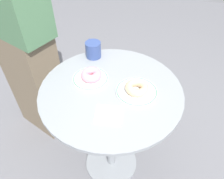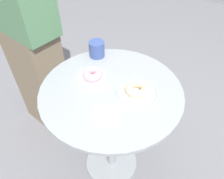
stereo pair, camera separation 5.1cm
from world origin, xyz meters
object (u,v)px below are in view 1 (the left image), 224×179
at_px(cafe_table, 111,118).
at_px(paper_napkin, 108,115).
at_px(donut_pink_frosted, 91,75).
at_px(donut_glazed, 137,88).
at_px(coffee_mug, 93,49).
at_px(plate_left, 90,79).
at_px(person_figure, 20,37).
at_px(plate_right, 137,91).

distance_m(cafe_table, paper_napkin, 0.29).
bearing_deg(donut_pink_frosted, donut_glazed, -1.80).
relative_size(donut_glazed, coffee_mug, 1.01).
xyz_separation_m(plate_left, coffee_mug, (-0.07, 0.20, 0.04)).
relative_size(coffee_mug, person_figure, 0.07).
height_order(coffee_mug, person_figure, person_figure).
bearing_deg(donut_glazed, plate_right, 90.00).
bearing_deg(person_figure, plate_right, -10.97).
relative_size(plate_right, donut_pink_frosted, 1.88).
relative_size(plate_left, coffee_mug, 1.64).
relative_size(plate_right, coffee_mug, 1.80).
xyz_separation_m(donut_pink_frosted, donut_glazed, (0.25, -0.01, -0.00)).
bearing_deg(coffee_mug, plate_left, -69.71).
xyz_separation_m(plate_right, donut_glazed, (0.00, -0.00, 0.03)).
height_order(paper_napkin, coffee_mug, coffee_mug).
bearing_deg(cafe_table, donut_pink_frosted, 165.65).
bearing_deg(coffee_mug, paper_napkin, -57.28).
xyz_separation_m(cafe_table, plate_right, (0.13, 0.02, 0.24)).
relative_size(plate_right, donut_glazed, 1.78).
distance_m(plate_left, person_figure, 0.57).
relative_size(donut_pink_frosted, coffee_mug, 0.96).
height_order(plate_left, donut_glazed, donut_glazed).
bearing_deg(person_figure, donut_pink_frosted, -14.92).
bearing_deg(paper_napkin, plate_left, 132.93).
distance_m(paper_napkin, coffee_mug, 0.47).
relative_size(cafe_table, donut_glazed, 6.63).
height_order(donut_glazed, person_figure, person_figure).
relative_size(paper_napkin, coffee_mug, 1.04).
relative_size(cafe_table, coffee_mug, 6.71).
xyz_separation_m(paper_napkin, coffee_mug, (-0.25, 0.39, 0.04)).
xyz_separation_m(cafe_table, person_figure, (-0.67, 0.18, 0.29)).
bearing_deg(donut_pink_frosted, plate_right, -1.80).
bearing_deg(person_figure, cafe_table, -14.82).
bearing_deg(paper_napkin, donut_glazed, 67.53).
distance_m(plate_right, paper_napkin, 0.20).
bearing_deg(paper_napkin, person_figure, 154.89).
height_order(plate_right, paper_napkin, plate_right).
distance_m(plate_left, paper_napkin, 0.26).
xyz_separation_m(paper_napkin, person_figure, (-0.72, 0.34, 0.06)).
xyz_separation_m(plate_right, donut_pink_frosted, (-0.25, 0.01, 0.03)).
distance_m(paper_napkin, person_figure, 0.80).
xyz_separation_m(cafe_table, donut_glazed, (0.13, 0.02, 0.26)).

